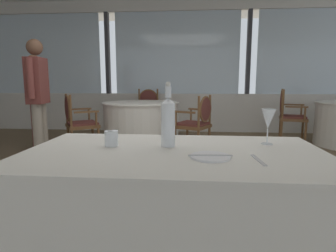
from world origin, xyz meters
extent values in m
plane|color=#756047|center=(0.00, 0.00, 0.00)|extent=(12.91, 12.91, 0.00)
cube|color=silver|center=(0.00, 3.45, 0.42)|extent=(9.93, 0.12, 0.85)
cube|color=silver|center=(0.00, 3.45, 2.75)|extent=(9.93, 0.12, 0.25)
cube|color=silver|center=(-3.11, 3.47, 1.74)|extent=(2.74, 0.02, 1.77)
cube|color=silver|center=(0.00, 3.47, 1.74)|extent=(2.74, 0.02, 1.77)
cube|color=#333338|center=(-1.56, 3.45, 1.74)|extent=(0.08, 0.14, 1.77)
cube|color=silver|center=(3.11, 3.47, 1.74)|extent=(2.74, 0.02, 1.77)
cube|color=#333338|center=(1.56, 3.45, 1.74)|extent=(0.08, 0.14, 1.77)
cube|color=silver|center=(0.27, -1.47, 0.75)|extent=(1.56, 0.88, 0.02)
cube|color=silver|center=(0.27, -1.47, 0.37)|extent=(1.52, 0.85, 0.74)
cylinder|color=white|center=(0.45, -1.59, 0.77)|extent=(0.19, 0.19, 0.01)
cube|color=silver|center=(0.45, -1.59, 0.77)|extent=(0.21, 0.03, 0.00)
cube|color=silver|center=(0.66, -1.62, 0.76)|extent=(0.04, 0.18, 0.00)
cylinder|color=white|center=(0.23, -1.37, 0.88)|extent=(0.08, 0.08, 0.24)
cone|color=white|center=(0.23, -1.37, 1.02)|extent=(0.08, 0.08, 0.03)
cylinder|color=white|center=(0.23, -1.37, 1.06)|extent=(0.03, 0.03, 0.06)
sphere|color=silver|center=(0.23, -1.37, 1.10)|extent=(0.03, 0.03, 0.03)
cylinder|color=white|center=(0.79, -1.27, 0.76)|extent=(0.06, 0.06, 0.00)
cylinder|color=white|center=(0.79, -1.27, 0.81)|extent=(0.01, 0.01, 0.09)
cone|color=white|center=(0.79, -1.27, 0.91)|extent=(0.08, 0.08, 0.11)
cylinder|color=white|center=(-0.09, -1.39, 0.80)|extent=(0.07, 0.07, 0.09)
cylinder|color=silver|center=(-0.53, 1.95, 0.75)|extent=(1.35, 1.35, 0.02)
cylinder|color=silver|center=(-0.53, 1.95, 0.37)|extent=(1.31, 1.31, 0.74)
cube|color=brown|center=(0.37, 1.49, 0.42)|extent=(0.62, 0.62, 0.05)
cube|color=brown|center=(0.37, 1.49, 0.47)|extent=(0.57, 0.57, 0.04)
cylinder|color=brown|center=(0.10, 1.40, 0.20)|extent=(0.04, 0.04, 0.40)
cylinder|color=brown|center=(0.28, 1.76, 0.20)|extent=(0.04, 0.04, 0.40)
cylinder|color=brown|center=(0.45, 1.22, 0.20)|extent=(0.04, 0.04, 0.40)
cylinder|color=brown|center=(0.64, 1.57, 0.20)|extent=(0.04, 0.04, 0.40)
cylinder|color=brown|center=(0.45, 1.22, 0.68)|extent=(0.04, 0.04, 0.46)
cylinder|color=brown|center=(0.64, 1.57, 0.68)|extent=(0.04, 0.04, 0.46)
ellipsoid|color=brown|center=(0.56, 1.39, 0.70)|extent=(0.22, 0.37, 0.39)
torus|color=brown|center=(0.56, 1.39, 0.70)|extent=(0.21, 0.37, 0.40)
cube|color=brown|center=(0.24, 1.27, 0.67)|extent=(0.34, 0.20, 0.03)
cylinder|color=brown|center=(0.11, 1.34, 0.56)|extent=(0.03, 0.03, 0.22)
cube|color=brown|center=(0.46, 1.72, 0.67)|extent=(0.34, 0.20, 0.03)
cylinder|color=brown|center=(0.34, 1.78, 0.56)|extent=(0.03, 0.03, 0.22)
cube|color=brown|center=(-0.59, 2.96, 0.45)|extent=(0.48, 0.48, 0.05)
cube|color=brown|center=(-0.59, 2.96, 0.49)|extent=(0.44, 0.44, 0.04)
cylinder|color=brown|center=(-0.38, 2.77, 0.21)|extent=(0.04, 0.04, 0.43)
cylinder|color=brown|center=(-0.77, 2.75, 0.21)|extent=(0.04, 0.04, 0.43)
cylinder|color=brown|center=(-0.40, 3.17, 0.21)|extent=(0.04, 0.04, 0.43)
cylinder|color=brown|center=(-0.80, 3.15, 0.21)|extent=(0.04, 0.04, 0.43)
cylinder|color=brown|center=(-0.40, 3.17, 0.72)|extent=(0.04, 0.04, 0.49)
cylinder|color=brown|center=(-0.80, 3.15, 0.72)|extent=(0.04, 0.04, 0.49)
ellipsoid|color=brown|center=(-0.60, 3.17, 0.74)|extent=(0.39, 0.07, 0.41)
torus|color=brown|center=(-0.60, 3.17, 0.74)|extent=(0.42, 0.05, 0.42)
cube|color=brown|center=(-0.33, 2.95, 0.70)|extent=(0.05, 0.37, 0.03)
cylinder|color=brown|center=(-0.33, 2.81, 0.59)|extent=(0.03, 0.03, 0.22)
cube|color=brown|center=(-0.83, 2.93, 0.70)|extent=(0.05, 0.37, 0.03)
cylinder|color=brown|center=(-0.83, 2.79, 0.59)|extent=(0.03, 0.03, 0.22)
cube|color=brown|center=(-1.38, 1.40, 0.42)|extent=(0.64, 0.64, 0.05)
cube|color=brown|center=(-1.38, 1.40, 0.46)|extent=(0.59, 0.59, 0.04)
cylinder|color=brown|center=(-1.33, 1.67, 0.20)|extent=(0.04, 0.04, 0.40)
cylinder|color=brown|center=(-1.11, 1.34, 0.20)|extent=(0.04, 0.04, 0.40)
cylinder|color=brown|center=(-1.66, 1.46, 0.20)|extent=(0.04, 0.04, 0.40)
cylinder|color=brown|center=(-1.44, 1.12, 0.20)|extent=(0.04, 0.04, 0.40)
cylinder|color=brown|center=(-1.66, 1.46, 0.68)|extent=(0.04, 0.04, 0.48)
cylinder|color=brown|center=(-1.44, 1.12, 0.68)|extent=(0.04, 0.04, 0.48)
ellipsoid|color=brown|center=(-1.57, 1.28, 0.71)|extent=(0.25, 0.36, 0.40)
torus|color=brown|center=(-1.57, 1.28, 0.71)|extent=(0.25, 0.37, 0.42)
cube|color=brown|center=(-1.50, 1.62, 0.67)|extent=(0.33, 0.23, 0.03)
cylinder|color=brown|center=(-1.39, 1.70, 0.56)|extent=(0.03, 0.03, 0.22)
cube|color=brown|center=(-1.23, 1.20, 0.67)|extent=(0.33, 0.23, 0.03)
cylinder|color=brown|center=(-1.11, 1.28, 0.56)|extent=(0.03, 0.03, 0.22)
cube|color=brown|center=(2.22, 2.43, 0.43)|extent=(0.56, 0.56, 0.05)
cube|color=brown|center=(2.22, 2.43, 0.48)|extent=(0.51, 0.51, 0.04)
cylinder|color=brown|center=(2.46, 2.58, 0.20)|extent=(0.04, 0.04, 0.41)
cylinder|color=brown|center=(2.37, 2.19, 0.20)|extent=(0.04, 0.04, 0.41)
cylinder|color=brown|center=(2.07, 2.67, 0.20)|extent=(0.04, 0.04, 0.41)
cylinder|color=brown|center=(1.98, 2.29, 0.20)|extent=(0.04, 0.04, 0.41)
cylinder|color=brown|center=(2.07, 2.67, 0.72)|extent=(0.04, 0.04, 0.52)
cylinder|color=brown|center=(1.98, 2.29, 0.72)|extent=(0.04, 0.04, 0.52)
ellipsoid|color=brown|center=(2.01, 2.48, 0.75)|extent=(0.14, 0.39, 0.44)
torus|color=brown|center=(2.01, 2.48, 0.75)|extent=(0.14, 0.45, 0.45)
cube|color=brown|center=(2.30, 2.67, 0.68)|extent=(0.37, 0.12, 0.03)
cylinder|color=brown|center=(2.44, 2.64, 0.57)|extent=(0.03, 0.03, 0.22)
cube|color=brown|center=(2.18, 2.19, 0.68)|extent=(0.37, 0.12, 0.03)
cylinder|color=brown|center=(2.32, 2.15, 0.57)|extent=(0.03, 0.03, 0.22)
cylinder|color=brown|center=(-2.27, 1.70, 0.38)|extent=(0.13, 0.13, 0.76)
cylinder|color=brown|center=(-2.24, 1.52, 0.38)|extent=(0.13, 0.13, 0.76)
cube|color=#334770|center=(-2.26, 1.61, 1.04)|extent=(0.26, 0.39, 0.57)
sphere|color=#9E7051|center=(-2.26, 1.61, 1.46)|extent=(0.20, 0.20, 0.20)
cylinder|color=#334770|center=(-2.29, 1.83, 1.07)|extent=(0.09, 0.09, 0.48)
cylinder|color=#334770|center=(-2.22, 1.39, 1.07)|extent=(0.09, 0.09, 0.48)
cylinder|color=gray|center=(-1.73, 0.71, 0.41)|extent=(0.13, 0.13, 0.82)
cylinder|color=gray|center=(-1.76, 0.88, 0.41)|extent=(0.13, 0.13, 0.82)
cube|color=brown|center=(-1.75, 0.80, 1.13)|extent=(0.25, 0.39, 0.62)
sphere|color=brown|center=(-1.75, 0.80, 1.57)|extent=(0.21, 0.21, 0.21)
cylinder|color=brown|center=(-1.71, 0.58, 1.16)|extent=(0.09, 0.09, 0.52)
cylinder|color=brown|center=(-1.78, 1.01, 1.16)|extent=(0.09, 0.09, 0.52)
camera|label=1|loc=(0.36, -2.89, 1.12)|focal=29.97mm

